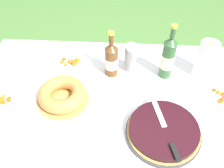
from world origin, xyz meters
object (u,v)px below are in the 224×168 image
cup_stack (130,58)px  cider_bottle_amber (111,59)px  bundt_cake (62,94)px  serving_knife (167,132)px  berry_tart (163,131)px  snack_plate_left (221,98)px  cider_bottle_green (168,58)px  snack_plate_near (71,62)px  paper_towel_roll (206,60)px

cup_stack → cider_bottle_amber: (-0.11, -0.04, 0.02)m
bundt_cake → serving_knife: bearing=-22.1°
berry_tart → snack_plate_left: (0.34, 0.25, -0.02)m
cider_bottle_amber → serving_knife: bearing=-57.3°
bundt_cake → cup_stack: 0.46m
berry_tart → snack_plate_left: berry_tart is taller
cider_bottle_amber → cup_stack: bearing=19.1°
bundt_cake → snack_plate_left: 0.88m
serving_knife → bundt_cake: bearing=53.4°
serving_knife → snack_plate_left: 0.44m
cider_bottle_green → snack_plate_near: size_ratio=1.67×
bundt_cake → snack_plate_near: (-0.01, 0.30, -0.03)m
serving_knife → cider_bottle_amber: (-0.29, 0.45, 0.05)m
snack_plate_near → snack_plate_left: bearing=-15.5°
berry_tart → paper_towel_roll: 0.53m
cider_bottle_green → snack_plate_near: cider_bottle_green is taller
bundt_cake → cider_bottle_green: bearing=21.8°
berry_tart → cider_bottle_amber: 0.52m
snack_plate_near → snack_plate_left: snack_plate_near is taller
cider_bottle_green → snack_plate_left: bearing=-30.7°
snack_plate_left → bundt_cake: bearing=-176.3°
berry_tart → paper_towel_roll: paper_towel_roll is taller
bundt_cake → paper_towel_roll: 0.85m
serving_knife → bundt_cake: (-0.55, 0.22, -0.02)m
bundt_cake → snack_plate_left: size_ratio=1.38×
bundt_cake → paper_towel_roll: (0.81, 0.25, 0.08)m
berry_tart → cup_stack: 0.50m
berry_tart → serving_knife: serving_knife is taller
cider_bottle_green → cider_bottle_amber: bearing=-179.4°
serving_knife → cider_bottle_amber: 0.54m
bundt_cake → cider_bottle_amber: (0.26, 0.23, 0.07)m
berry_tart → cup_stack: (-0.17, 0.46, 0.07)m
serving_knife → cider_bottle_amber: size_ratio=1.22×
snack_plate_left → paper_towel_roll: 0.24m
cup_stack → snack_plate_left: 0.56m
snack_plate_near → paper_towel_roll: 0.83m
cup_stack → snack_plate_left: cup_stack is taller
berry_tart → bundt_cake: (-0.54, 0.19, 0.01)m
berry_tart → snack_plate_near: bearing=137.7°
cup_stack → paper_towel_roll: (0.44, -0.01, 0.02)m
cup_stack → cider_bottle_green: bearing=-9.3°
cup_stack → berry_tart: bearing=-69.8°
paper_towel_roll → snack_plate_left: bearing=-69.6°
cider_bottle_green → paper_towel_roll: cider_bottle_green is taller
snack_plate_left → cider_bottle_green: bearing=149.3°
cider_bottle_green → paper_towel_roll: size_ratio=1.51×
snack_plate_left → berry_tart: bearing=-143.7°
cider_bottle_green → snack_plate_near: (-0.59, 0.07, -0.12)m
berry_tart → cider_bottle_amber: cider_bottle_amber is taller
berry_tart → cider_bottle_green: size_ratio=1.05×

